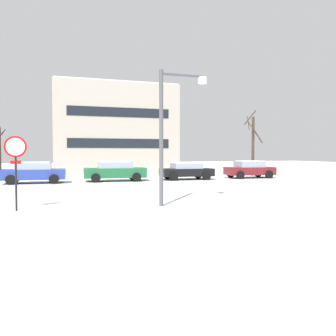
{
  "coord_description": "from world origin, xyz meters",
  "views": [
    {
      "loc": [
        0.85,
        -15.27,
        2.07
      ],
      "look_at": [
        7.64,
        5.83,
        1.09
      ],
      "focal_mm": 36.91,
      "sensor_mm": 36.0,
      "label": 1
    }
  ],
  "objects_px": {
    "parked_car_green": "(115,171)",
    "parked_car_maroon": "(250,169)",
    "parked_car_black": "(186,171)",
    "stop_sign": "(16,158)",
    "parked_car_blue": "(34,172)",
    "street_lamp": "(171,122)"
  },
  "relations": [
    {
      "from": "street_lamp",
      "to": "parked_car_green",
      "type": "distance_m",
      "value": 12.61
    },
    {
      "from": "parked_car_black",
      "to": "parked_car_maroon",
      "type": "height_order",
      "value": "parked_car_maroon"
    },
    {
      "from": "parked_car_green",
      "to": "parked_car_black",
      "type": "xyz_separation_m",
      "value": [
        5.52,
        -0.16,
        -0.06
      ]
    },
    {
      "from": "parked_car_blue",
      "to": "parked_car_black",
      "type": "relative_size",
      "value": 1.02
    },
    {
      "from": "parked_car_green",
      "to": "parked_car_blue",
      "type": "bearing_deg",
      "value": -179.12
    },
    {
      "from": "street_lamp",
      "to": "parked_car_black",
      "type": "relative_size",
      "value": 1.29
    },
    {
      "from": "stop_sign",
      "to": "parked_car_maroon",
      "type": "height_order",
      "value": "stop_sign"
    },
    {
      "from": "parked_car_black",
      "to": "stop_sign",
      "type": "bearing_deg",
      "value": -133.14
    },
    {
      "from": "parked_car_blue",
      "to": "parked_car_maroon",
      "type": "height_order",
      "value": "parked_car_blue"
    },
    {
      "from": "parked_car_blue",
      "to": "stop_sign",
      "type": "bearing_deg",
      "value": -89.48
    },
    {
      "from": "parked_car_blue",
      "to": "parked_car_black",
      "type": "height_order",
      "value": "parked_car_blue"
    },
    {
      "from": "stop_sign",
      "to": "parked_car_green",
      "type": "height_order",
      "value": "stop_sign"
    },
    {
      "from": "stop_sign",
      "to": "parked_car_green",
      "type": "distance_m",
      "value": 13.06
    },
    {
      "from": "parked_car_black",
      "to": "parked_car_maroon",
      "type": "relative_size",
      "value": 1.02
    },
    {
      "from": "parked_car_blue",
      "to": "parked_car_maroon",
      "type": "distance_m",
      "value": 16.56
    },
    {
      "from": "stop_sign",
      "to": "street_lamp",
      "type": "bearing_deg",
      "value": -5.3
    },
    {
      "from": "parked_car_blue",
      "to": "parked_car_green",
      "type": "bearing_deg",
      "value": 0.88
    },
    {
      "from": "parked_car_green",
      "to": "parked_car_maroon",
      "type": "bearing_deg",
      "value": -1.22
    },
    {
      "from": "street_lamp",
      "to": "parked_car_green",
      "type": "bearing_deg",
      "value": 90.93
    },
    {
      "from": "street_lamp",
      "to": "parked_car_black",
      "type": "height_order",
      "value": "street_lamp"
    },
    {
      "from": "street_lamp",
      "to": "parked_car_maroon",
      "type": "height_order",
      "value": "street_lamp"
    },
    {
      "from": "stop_sign",
      "to": "parked_car_black",
      "type": "relative_size",
      "value": 0.65
    }
  ]
}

